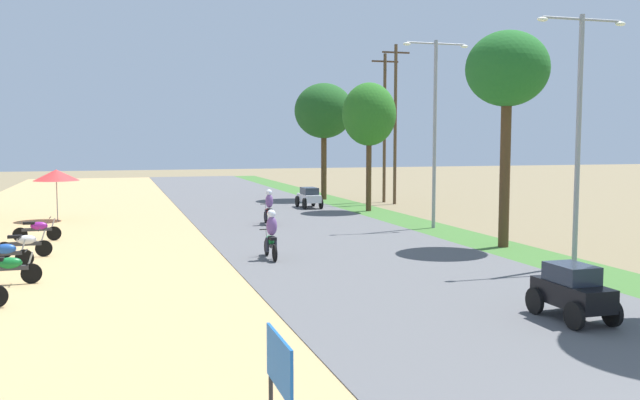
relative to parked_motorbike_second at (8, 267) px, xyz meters
name	(u,v)px	position (x,y,z in m)	size (l,w,h in m)	color
parked_motorbike_second	(8,267)	(0.00, 0.00, 0.00)	(1.80, 0.54, 0.94)	black
parked_motorbike_third	(4,252)	(-0.49, 2.69, 0.00)	(1.80, 0.54, 0.94)	black
parked_motorbike_fourth	(25,243)	(-0.11, 4.62, 0.00)	(1.80, 0.54, 0.94)	black
parked_motorbike_fifth	(38,229)	(-0.09, 8.54, 0.00)	(1.80, 0.54, 0.94)	black
street_signboard	(279,370)	(4.82, -11.93, 0.55)	(0.06, 1.30, 1.50)	#262628
vendor_umbrella	(56,175)	(0.10, 15.68, 1.75)	(2.20, 2.20, 2.52)	#99999E
median_tree_second	(507,72)	(16.68, 2.00, 5.95)	(3.03, 3.03, 7.94)	#4C351E
median_tree_third	(369,115)	(16.47, 15.57, 4.87)	(2.99, 2.99, 7.15)	#4C351E
median_tree_fourth	(324,111)	(16.27, 23.48, 5.38)	(3.91, 3.91, 7.73)	#4C351E
streetlamp_near	(579,123)	(16.65, -2.16, 4.00)	(3.16, 0.20, 7.79)	gray
streetlamp_mid	(435,122)	(16.65, 7.78, 4.30)	(3.16, 0.20, 8.38)	gray
utility_pole_near	(385,126)	(19.58, 20.96, 4.41)	(1.80, 0.20, 9.54)	brown
utility_pole_far	(395,122)	(19.72, 19.54, 4.61)	(1.80, 0.20, 9.94)	brown
car_hatchback_black	(572,290)	(12.42, -7.65, 0.19)	(1.04, 2.00, 1.23)	black
car_sedan_white	(309,196)	(13.71, 18.08, 0.19)	(1.10, 2.26, 1.19)	silver
motorbike_foreground_rider	(271,236)	(7.79, 1.85, 0.30)	(0.54, 1.80, 1.66)	black
motorbike_ahead_second	(269,208)	(9.72, 10.94, 0.30)	(0.54, 1.80, 1.66)	black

